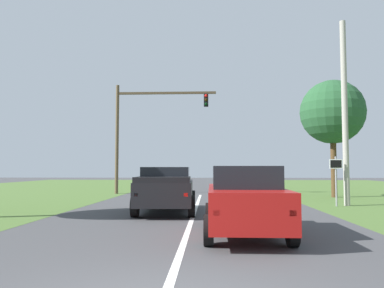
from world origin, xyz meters
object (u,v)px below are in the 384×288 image
at_px(pickup_truck_lead, 166,189).
at_px(utility_pole_right, 345,112).
at_px(red_suv_near, 244,198).
at_px(traffic_light, 143,122).
at_px(keep_moving_sign, 336,174).
at_px(oak_tree_right, 332,112).

xyz_separation_m(pickup_truck_lead, utility_pole_right, (8.31, 3.30, 3.55)).
distance_m(red_suv_near, traffic_light, 18.14).
distance_m(red_suv_near, utility_pole_right, 10.65).
relative_size(pickup_truck_lead, traffic_light, 0.66).
bearing_deg(pickup_truck_lead, traffic_light, 104.58).
height_order(red_suv_near, utility_pole_right, utility_pole_right).
bearing_deg(keep_moving_sign, traffic_light, 141.13).
height_order(traffic_light, oak_tree_right, traffic_light).
distance_m(keep_moving_sign, oak_tree_right, 7.21).
relative_size(pickup_truck_lead, utility_pole_right, 0.57).
relative_size(red_suv_near, pickup_truck_lead, 0.95).
distance_m(red_suv_near, keep_moving_sign, 9.51).
xyz_separation_m(traffic_light, keep_moving_sign, (10.76, -8.67, -3.62)).
relative_size(pickup_truck_lead, oak_tree_right, 0.70).
bearing_deg(red_suv_near, keep_moving_sign, 57.86).
relative_size(keep_moving_sign, oak_tree_right, 0.32).
distance_m(traffic_light, keep_moving_sign, 14.29).
xyz_separation_m(red_suv_near, keep_moving_sign, (5.05, 8.04, 0.53)).
bearing_deg(keep_moving_sign, pickup_truck_lead, -158.73).
relative_size(traffic_light, keep_moving_sign, 3.32).
height_order(keep_moving_sign, utility_pole_right, utility_pole_right).
height_order(oak_tree_right, utility_pole_right, utility_pole_right).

